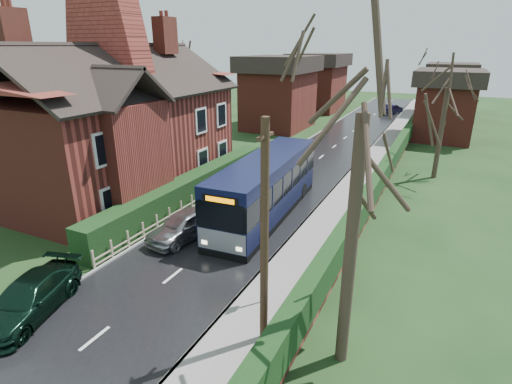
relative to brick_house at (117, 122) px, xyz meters
The scene contains 18 objects.
ground 10.87m from the brick_house, 28.67° to the right, with size 140.00×140.00×0.00m, color #27451D.
road 11.07m from the brick_house, 30.89° to the left, with size 6.00×100.00×0.02m, color black.
pavement 14.64m from the brick_house, 21.92° to the left, with size 2.50×100.00×0.14m, color slate.
kerb_right 13.59m from the brick_house, 23.91° to the left, with size 0.12×100.00×0.14m, color gray.
kerb_left 8.85m from the brick_house, 42.59° to the left, with size 0.12×100.00×0.10m, color gray.
front_hedge 6.02m from the brick_house, ahead, with size 1.20×16.00×1.60m, color black.
picket_fence 6.83m from the brick_house, ahead, with size 0.10×16.00×0.90m, color gray, non-canonical shape.
right_wall_hedge 15.80m from the brick_house, 19.77° to the left, with size 0.60×50.00×1.80m.
brick_house is the anchor object (origin of this frame).
bus 9.95m from the brick_house, ahead, with size 2.94×10.51×3.16m.
car_silver 8.92m from the brick_house, 27.66° to the right, with size 1.60×3.97×1.35m, color #AAA9AE.
car_green 12.82m from the brick_house, 61.57° to the right, with size 1.74×4.27×1.24m, color black.
car_distant 40.25m from the brick_house, 74.46° to the left, with size 1.32×3.78×1.25m, color black.
bus_stop_sign 14.74m from the brick_house, 28.49° to the right, with size 0.11×0.39×2.54m.
telegraph_pole 16.04m from the brick_house, 32.36° to the right, with size 0.24×0.89×6.95m.
tree_right_near 18.16m from the brick_house, 27.37° to the right, with size 4.73×4.73×10.21m.
tree_right_far 20.89m from the brick_house, 33.37° to the left, with size 4.49×4.49×8.67m.
tree_house_side 10.93m from the brick_house, 99.03° to the left, with size 4.18×4.18×9.50m.
Camera 1 is at (8.93, -12.92, 8.62)m, focal length 28.00 mm.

